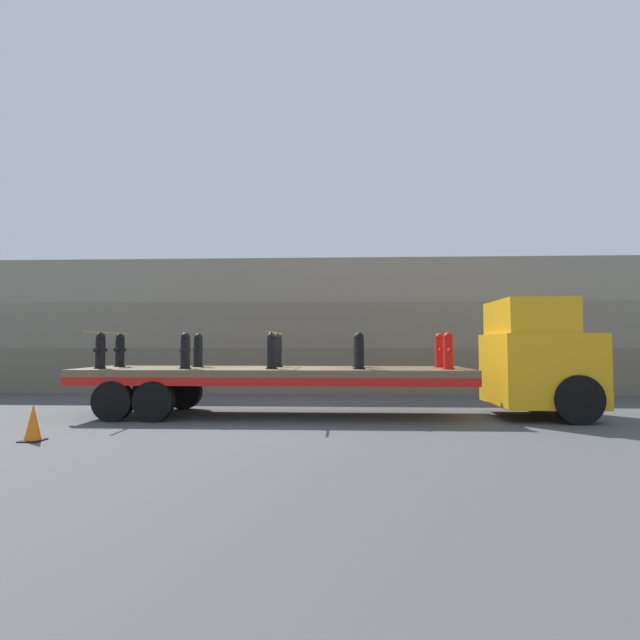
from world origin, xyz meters
name	(u,v)px	position (x,y,z in m)	size (l,w,h in m)	color
ground_plane	(274,415)	(0.00, 0.00, 0.00)	(120.00, 120.00, 0.00)	#474749
rock_cliff	(299,327)	(0.00, 7.07, 2.54)	(60.00, 3.30, 5.08)	#706656
truck_cab	(541,358)	(6.74, 0.00, 1.47)	(2.34, 2.58, 2.93)	orange
flatbed_trailer	(251,377)	(-0.62, 0.00, 0.99)	(9.83, 2.60, 1.21)	brown
fire_hydrant_black_near_0	(100,351)	(-4.32, -0.55, 1.65)	(0.29, 0.55, 0.90)	black
fire_hydrant_black_far_0	(120,350)	(-4.32, 0.55, 1.65)	(0.29, 0.55, 0.90)	black
fire_hydrant_black_near_1	(185,351)	(-2.16, -0.55, 1.65)	(0.29, 0.55, 0.90)	black
fire_hydrant_black_far_1	(198,350)	(-2.16, 0.55, 1.65)	(0.29, 0.55, 0.90)	black
fire_hydrant_black_near_2	(272,351)	(0.00, -0.55, 1.65)	(0.29, 0.55, 0.90)	black
fire_hydrant_black_far_2	(277,351)	(0.00, 0.55, 1.65)	(0.29, 0.55, 0.90)	black
fire_hydrant_black_near_3	(359,351)	(2.16, -0.55, 1.65)	(0.29, 0.55, 0.90)	black
fire_hydrant_black_far_3	(358,351)	(2.16, 0.55, 1.65)	(0.29, 0.55, 0.90)	black
fire_hydrant_red_near_4	(448,351)	(4.32, -0.55, 1.65)	(0.29, 0.55, 0.90)	red
fire_hydrant_red_far_4	(440,351)	(4.32, 0.55, 1.65)	(0.29, 0.55, 0.90)	red
cargo_strap_rear	(111,333)	(-4.32, 0.00, 2.12)	(0.05, 2.70, 0.01)	yellow
cargo_strap_middle	(275,333)	(0.00, 0.00, 2.12)	(0.05, 2.70, 0.01)	yellow
traffic_cone	(33,423)	(-4.08, -3.59, 0.34)	(0.38, 0.38, 0.70)	black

